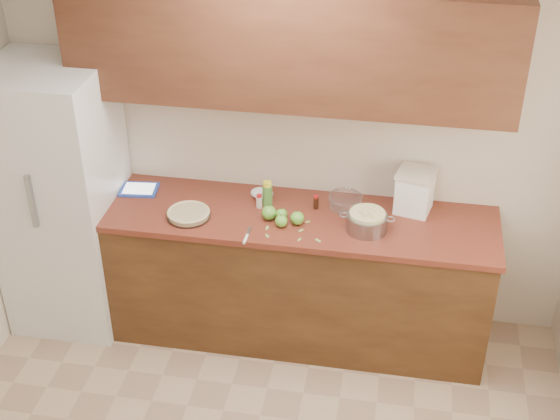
% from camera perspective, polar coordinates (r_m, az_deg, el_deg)
% --- Properties ---
extents(room_shell, '(3.60, 3.60, 3.60)m').
position_cam_1_polar(room_shell, '(3.42, -3.97, -8.03)').
color(room_shell, tan).
rests_on(room_shell, ground).
extents(counter_run, '(2.64, 0.68, 0.92)m').
position_cam_1_polar(counter_run, '(5.07, 0.24, -4.68)').
color(counter_run, '#583418').
rests_on(counter_run, ground).
extents(upper_cabinets, '(2.60, 0.34, 0.70)m').
position_cam_1_polar(upper_cabinets, '(4.49, 0.62, 11.92)').
color(upper_cabinets, '#522B19').
rests_on(upper_cabinets, room_shell).
extents(fridge, '(0.70, 0.70, 1.80)m').
position_cam_1_polar(fridge, '(5.20, -15.67, 0.79)').
color(fridge, silver).
rests_on(fridge, ground).
extents(pie, '(0.27, 0.27, 0.04)m').
position_cam_1_polar(pie, '(4.81, -6.71, -0.28)').
color(pie, silver).
rests_on(pie, counter_run).
extents(colander, '(0.33, 0.24, 0.12)m').
position_cam_1_polar(colander, '(4.66, 6.38, -0.84)').
color(colander, gray).
rests_on(colander, counter_run).
extents(flour_canister, '(0.26, 0.26, 0.27)m').
position_cam_1_polar(flour_canister, '(4.85, 9.83, 1.40)').
color(flour_canister, white).
rests_on(flour_canister, counter_run).
extents(tablet, '(0.26, 0.20, 0.02)m').
position_cam_1_polar(tablet, '(5.13, -10.27, 1.49)').
color(tablet, '#2444AF').
rests_on(tablet, counter_run).
extents(paring_knife, '(0.02, 0.19, 0.02)m').
position_cam_1_polar(paring_knife, '(4.58, -2.50, -2.05)').
color(paring_knife, gray).
rests_on(paring_knife, counter_run).
extents(lemon_bottle, '(0.06, 0.06, 0.17)m').
position_cam_1_polar(lemon_bottle, '(4.86, -0.93, 1.17)').
color(lemon_bottle, '#4C8C38').
rests_on(lemon_bottle, counter_run).
extents(cinnamon_shaker, '(0.04, 0.04, 0.09)m').
position_cam_1_polar(cinnamon_shaker, '(4.86, -1.53, 0.65)').
color(cinnamon_shaker, beige).
rests_on(cinnamon_shaker, counter_run).
extents(vanilla_bottle, '(0.03, 0.03, 0.09)m').
position_cam_1_polar(vanilla_bottle, '(4.85, 2.64, 0.58)').
color(vanilla_bottle, black).
rests_on(vanilla_bottle, counter_run).
extents(mixing_bowl, '(0.22, 0.22, 0.08)m').
position_cam_1_polar(mixing_bowl, '(4.88, 4.81, 0.67)').
color(mixing_bowl, silver).
rests_on(mixing_bowl, counter_run).
extents(paper_towel, '(0.18, 0.16, 0.06)m').
position_cam_1_polar(paper_towel, '(4.97, -1.34, 1.25)').
color(paper_towel, white).
rests_on(paper_towel, counter_run).
extents(apple_left, '(0.09, 0.09, 0.10)m').
position_cam_1_polar(apple_left, '(4.74, -0.81, -0.20)').
color(apple_left, '#5EAC31').
rests_on(apple_left, counter_run).
extents(apple_center, '(0.07, 0.07, 0.08)m').
position_cam_1_polar(apple_center, '(4.74, 0.12, -0.31)').
color(apple_center, '#5EAC31').
rests_on(apple_center, counter_run).
extents(apple_front, '(0.08, 0.08, 0.09)m').
position_cam_1_polar(apple_front, '(4.68, 0.09, -0.81)').
color(apple_front, '#5EAC31').
rests_on(apple_front, counter_run).
extents(apple_extra, '(0.08, 0.08, 0.10)m').
position_cam_1_polar(apple_extra, '(4.70, 1.27, -0.59)').
color(apple_extra, '#5EAC31').
rests_on(apple_extra, counter_run).
extents(peel_a, '(0.04, 0.03, 0.00)m').
position_cam_1_polar(peel_a, '(4.58, 2.80, -2.23)').
color(peel_a, '#8AC15D').
rests_on(peel_a, counter_run).
extents(peel_b, '(0.03, 0.04, 0.00)m').
position_cam_1_polar(peel_b, '(4.61, -0.93, -1.91)').
color(peel_b, '#8AC15D').
rests_on(peel_b, counter_run).
extents(peel_c, '(0.03, 0.03, 0.00)m').
position_cam_1_polar(peel_c, '(4.66, 1.54, -1.50)').
color(peel_c, '#8AC15D').
rests_on(peel_c, counter_run).
extents(peel_d, '(0.02, 0.04, 0.00)m').
position_cam_1_polar(peel_d, '(4.68, -0.95, -1.32)').
color(peel_d, '#8AC15D').
rests_on(peel_d, counter_run).
extents(peel_e, '(0.02, 0.03, 0.00)m').
position_cam_1_polar(peel_e, '(4.58, 1.43, -2.17)').
color(peel_e, '#8AC15D').
rests_on(peel_e, counter_run).
extents(peel_f, '(0.03, 0.03, 0.00)m').
position_cam_1_polar(peel_f, '(4.74, 2.03, -0.86)').
color(peel_f, '#8AC15D').
rests_on(peel_f, counter_run).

